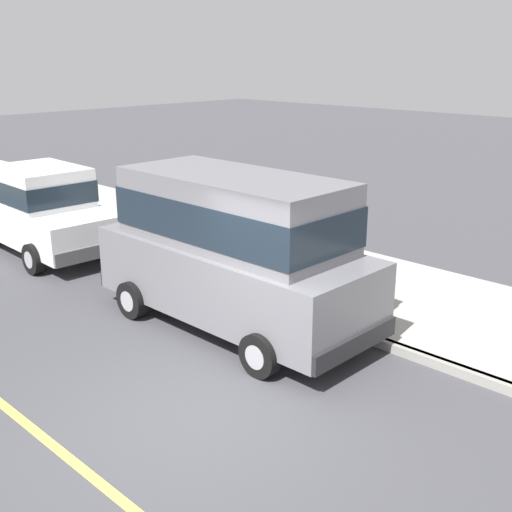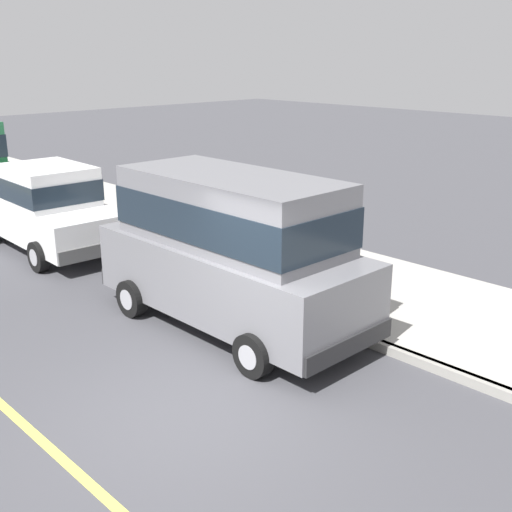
% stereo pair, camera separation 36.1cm
% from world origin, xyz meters
% --- Properties ---
extents(ground_plane, '(80.00, 80.00, 0.00)m').
position_xyz_m(ground_plane, '(0.00, 0.00, 0.00)').
color(ground_plane, '#424247').
extents(curb, '(0.16, 64.00, 0.14)m').
position_xyz_m(curb, '(3.20, 0.00, 0.07)').
color(curb, gray).
rests_on(curb, ground).
extents(sidewalk, '(3.60, 64.00, 0.14)m').
position_xyz_m(sidewalk, '(5.00, 0.00, 0.07)').
color(sidewalk, '#A8A59E').
rests_on(sidewalk, ground).
extents(lane_centre_line, '(0.12, 57.60, 0.01)m').
position_xyz_m(lane_centre_line, '(-1.60, 0.00, 0.00)').
color(lane_centre_line, '#E0D64C').
rests_on(lane_centre_line, ground).
extents(car_grey_van, '(2.15, 4.91, 2.52)m').
position_xyz_m(car_grey_van, '(2.20, 1.66, 1.39)').
color(car_grey_van, slate).
rests_on(car_grey_van, ground).
extents(car_white_sedan, '(2.14, 4.65, 1.92)m').
position_xyz_m(car_white_sedan, '(2.11, 7.76, 0.98)').
color(car_white_sedan, white).
rests_on(car_white_sedan, ground).
extents(dog_tan, '(0.71, 0.40, 0.49)m').
position_xyz_m(dog_tan, '(4.88, 2.98, 0.43)').
color(dog_tan, tan).
rests_on(dog_tan, sidewalk).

